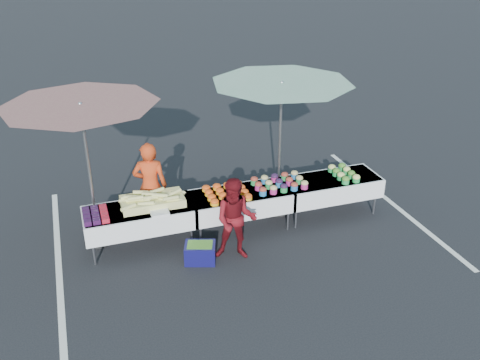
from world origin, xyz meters
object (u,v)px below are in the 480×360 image
object	(u,v)px
table_left	(139,217)
umbrella_left	(82,117)
customer	(236,220)
table_right	(330,186)
storage_bin	(200,252)
table_center	(240,201)
vendor	(150,186)
umbrella_right	(282,94)

from	to	relation	value
table_left	umbrella_left	world-z (taller)	umbrella_left
customer	table_right	bearing A→B (deg)	42.52
customer	umbrella_left	bearing A→B (deg)	171.97
table_right	customer	distance (m)	2.31
storage_bin	table_left	bearing A→B (deg)	157.05
table_right	storage_bin	xyz separation A→B (m)	(-2.75, -0.76, -0.41)
table_left	table_center	bearing A→B (deg)	0.00
table_right	umbrella_left	distance (m)	4.66
table_right	vendor	size ratio (longest dim) A/B	1.12
table_center	umbrella_left	xyz separation A→B (m)	(-2.50, 0.40, 1.74)
table_left	storage_bin	bearing A→B (deg)	-41.77
umbrella_left	customer	bearing A→B (deg)	-29.63
table_center	customer	world-z (taller)	customer
customer	storage_bin	bearing A→B (deg)	-164.59
table_center	umbrella_right	bearing A→B (deg)	23.76
vendor	table_center	bearing A→B (deg)	172.91
table_center	customer	distance (m)	0.90
storage_bin	vendor	bearing A→B (deg)	130.17
table_left	table_right	xyz separation A→B (m)	(3.60, 0.00, 0.00)
umbrella_left	table_center	bearing A→B (deg)	-9.09
table_right	umbrella_left	world-z (taller)	umbrella_left
umbrella_right	table_right	bearing A→B (deg)	-24.17
vendor	umbrella_right	xyz separation A→B (m)	(2.39, -0.21, 1.52)
umbrella_left	storage_bin	distance (m)	2.89
umbrella_left	umbrella_right	size ratio (longest dim) A/B	0.94
table_left	storage_bin	world-z (taller)	table_left
table_left	table_center	world-z (taller)	same
table_center	umbrella_left	world-z (taller)	umbrella_left
table_right	table_left	bearing A→B (deg)	180.00
table_center	table_right	bearing A→B (deg)	0.00
table_left	umbrella_right	distance (m)	3.26
umbrella_left	storage_bin	bearing A→B (deg)	-36.78
vendor	storage_bin	world-z (taller)	vendor
table_center	customer	size ratio (longest dim) A/B	1.30
table_left	customer	size ratio (longest dim) A/B	1.30
table_center	umbrella_left	size ratio (longest dim) A/B	0.66
table_left	customer	distance (m)	1.67
umbrella_left	umbrella_right	xyz separation A→B (m)	(3.41, 0.00, 0.03)
table_center	umbrella_right	size ratio (longest dim) A/B	0.62
umbrella_left	vendor	bearing A→B (deg)	11.61
umbrella_right	customer	bearing A→B (deg)	-135.88
table_center	storage_bin	world-z (taller)	table_center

